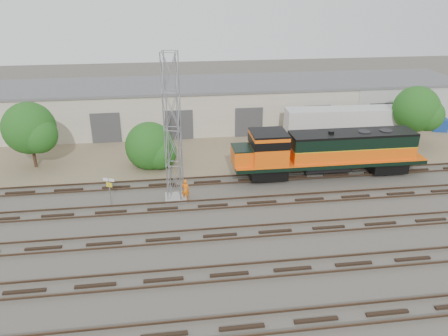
{
  "coord_description": "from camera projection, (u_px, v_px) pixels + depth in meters",
  "views": [
    {
      "loc": [
        -7.27,
        -29.24,
        16.62
      ],
      "look_at": [
        -2.77,
        4.0,
        2.2
      ],
      "focal_mm": 35.0,
      "sensor_mm": 36.0,
      "label": 1
    }
  ],
  "objects": [
    {
      "name": "ground",
      "position": [
        266.0,
        212.0,
        34.08
      ],
      "size": [
        140.0,
        140.0,
        0.0
      ],
      "primitive_type": "plane",
      "color": "#47423A",
      "rests_on": "ground"
    },
    {
      "name": "warehouse",
      "position": [
        226.0,
        103.0,
        53.96
      ],
      "size": [
        58.4,
        10.4,
        5.3
      ],
      "color": "beige",
      "rests_on": "ground"
    },
    {
      "name": "locomotive",
      "position": [
        326.0,
        151.0,
        39.43
      ],
      "size": [
        17.64,
        3.1,
        4.24
      ],
      "color": "black",
      "rests_on": "tracks"
    },
    {
      "name": "dumpster_blue",
      "position": [
        440.0,
        125.0,
        52.26
      ],
      "size": [
        2.0,
        1.93,
        1.5
      ],
      "primitive_type": "cube",
      "rotation": [
        0.0,
        0.0,
        -0.33
      ],
      "color": "navy",
      "rests_on": "ground"
    },
    {
      "name": "tree_mid",
      "position": [
        152.0,
        148.0,
        41.72
      ],
      "size": [
        4.88,
        4.65,
        4.65
      ],
      "color": "#382619",
      "rests_on": "ground"
    },
    {
      "name": "dirt_strip",
      "position": [
        236.0,
        146.0,
        47.73
      ],
      "size": [
        80.0,
        16.0,
        0.02
      ],
      "primitive_type": "cube",
      "color": "#726047",
      "rests_on": "ground"
    },
    {
      "name": "dumpster_red",
      "position": [
        412.0,
        123.0,
        53.06
      ],
      "size": [
        1.55,
        1.45,
        1.4
      ],
      "primitive_type": "cube",
      "rotation": [
        0.0,
        0.0,
        0.04
      ],
      "color": "maroon",
      "rests_on": "ground"
    },
    {
      "name": "signal_tower",
      "position": [
        173.0,
        132.0,
        33.89
      ],
      "size": [
        1.76,
        1.76,
        11.94
      ],
      "rotation": [
        0.0,
        0.0,
        -0.26
      ],
      "color": "gray",
      "rests_on": "ground"
    },
    {
      "name": "tree_east",
      "position": [
        419.0,
        111.0,
        46.08
      ],
      "size": [
        5.1,
        4.85,
        6.55
      ],
      "color": "#382619",
      "rests_on": "ground"
    },
    {
      "name": "tracks",
      "position": [
        275.0,
        231.0,
        31.32
      ],
      "size": [
        80.0,
        20.4,
        0.28
      ],
      "color": "black",
      "rests_on": "ground"
    },
    {
      "name": "tree_west",
      "position": [
        32.0,
        130.0,
        40.69
      ],
      "size": [
        5.14,
        4.89,
        6.4
      ],
      "color": "#382619",
      "rests_on": "ground"
    },
    {
      "name": "worker",
      "position": [
        185.0,
        190.0,
        35.69
      ],
      "size": [
        0.75,
        0.6,
        1.8
      ],
      "primitive_type": "imported",
      "rotation": [
        0.0,
        0.0,
        2.85
      ],
      "color": "orange",
      "rests_on": "ground"
    },
    {
      "name": "sign_post",
      "position": [
        109.0,
        186.0,
        34.55
      ],
      "size": [
        0.91,
        0.43,
        2.37
      ],
      "color": "gray",
      "rests_on": "ground"
    },
    {
      "name": "semi_trailer",
      "position": [
        346.0,
        121.0,
        47.75
      ],
      "size": [
        12.88,
        3.14,
        3.93
      ],
      "rotation": [
        0.0,
        0.0,
        -0.05
      ],
      "color": "silver",
      "rests_on": "ground"
    }
  ]
}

